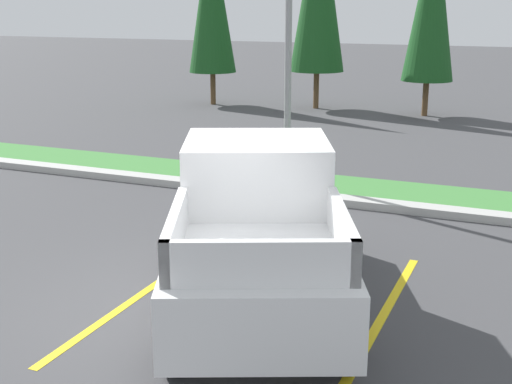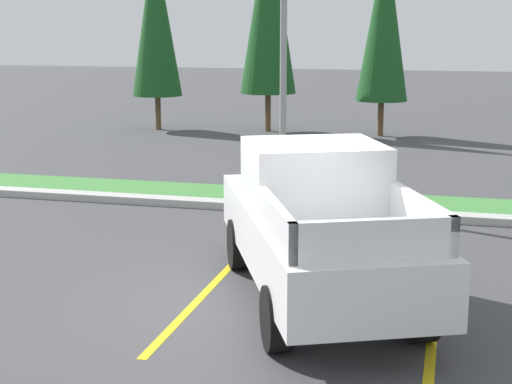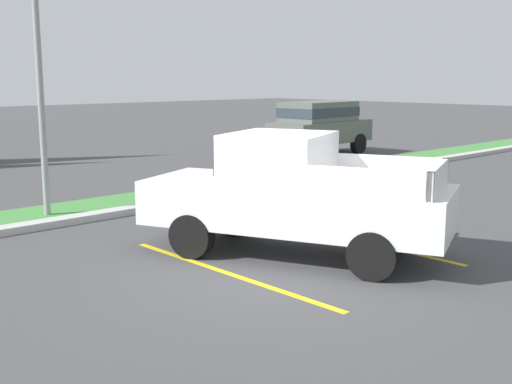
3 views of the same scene
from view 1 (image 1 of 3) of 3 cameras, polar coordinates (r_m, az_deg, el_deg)
name	(u,v)px [view 1 (image 1 of 3)]	position (r m, az deg, el deg)	size (l,w,h in m)	color
ground_plane	(209,301)	(9.05, -3.95, -8.97)	(120.00, 120.00, 0.00)	#424244
parking_line_near	(152,287)	(9.55, -8.60, -7.75)	(0.12, 4.80, 0.01)	yellow
parking_line_far	(377,327)	(8.47, 9.97, -10.93)	(0.12, 4.80, 0.01)	yellow
curb_strip	(325,199)	(13.41, 5.71, -0.54)	(56.00, 0.40, 0.15)	#B2B2AD
grass_median	(340,187)	(14.44, 7.01, 0.38)	(56.00, 1.80, 0.06)	#42843D
pickup_truck_main	(257,227)	(8.56, 0.08, -2.90)	(3.82, 5.53, 2.10)	black
street_light	(286,13)	(13.96, 2.47, 14.61)	(0.24, 1.49, 6.04)	gray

